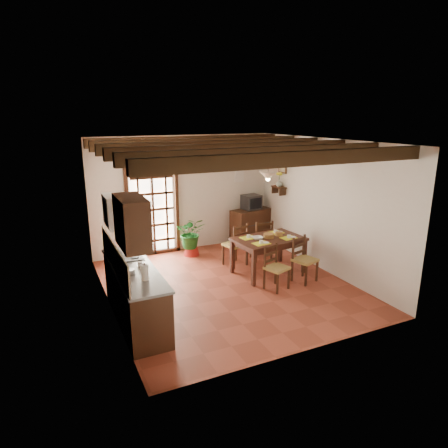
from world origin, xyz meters
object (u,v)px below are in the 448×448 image
kitchen_counter (135,294)px  dining_table (269,242)px  chair_near_right (304,268)px  sideboard (251,226)px  pendant_lamp (268,175)px  chair_far_left (235,252)px  potted_plant (191,232)px  chair_far_right (261,247)px  crt_tv (251,202)px  chair_near_left (276,275)px

kitchen_counter → dining_table: size_ratio=1.49×
chair_near_right → sideboard: chair_near_right is taller
chair_near_right → pendant_lamp: bearing=101.3°
chair_far_left → potted_plant: bearing=-72.7°
pendant_lamp → chair_far_right: bearing=67.5°
crt_tv → chair_far_right: bearing=-115.2°
kitchen_counter → sideboard: size_ratio=2.12×
chair_near_right → potted_plant: potted_plant is taller
chair_near_right → pendant_lamp: pendant_lamp is taller
dining_table → sideboard: (0.67, 1.98, -0.22)m
chair_far_right → dining_table: bearing=77.4°
chair_near_left → potted_plant: potted_plant is taller
chair_near_right → pendant_lamp: (-0.43, 0.79, 1.79)m
pendant_lamp → crt_tv: bearing=70.4°
chair_near_left → pendant_lamp: bearing=53.3°
potted_plant → chair_near_right: bearing=-57.9°
chair_far_left → crt_tv: bearing=-145.5°
dining_table → chair_far_right: (0.27, 0.76, -0.38)m
pendant_lamp → chair_near_left: bearing=-108.0°
chair_near_left → crt_tv: size_ratio=1.82×
crt_tv → sideboard: bearing=82.8°
chair_near_left → sideboard: sideboard is taller
dining_table → chair_near_left: chair_near_left is taller
chair_near_right → chair_far_right: size_ratio=0.96×
chair_far_left → kitchen_counter: bearing=15.7°
pendant_lamp → chair_near_right: bearing=-61.4°
chair_near_right → sideboard: 2.68m
crt_tv → chair_far_left: bearing=-137.6°
kitchen_counter → sideboard: bearing=37.5°
kitchen_counter → chair_near_right: bearing=2.7°
dining_table → chair_near_right: chair_near_right is taller
chair_near_right → chair_far_right: (-0.15, 1.45, 0.01)m
chair_far_left → potted_plant: (-0.66, 1.04, 0.27)m
dining_table → potted_plant: (-1.09, 1.73, -0.10)m
kitchen_counter → crt_tv: (3.68, 2.82, 0.62)m
chair_far_left → pendant_lamp: bearing=111.1°
chair_near_left → chair_near_right: size_ratio=0.95×
dining_table → chair_near_left: size_ratio=1.75×
crt_tv → potted_plant: 1.84m
sideboard → crt_tv: (0.00, -0.01, 0.64)m
chair_far_left → chair_far_right: bearing=171.1°
kitchen_counter → chair_near_left: 2.74m
chair_near_right → chair_far_right: 1.46m
chair_near_left → chair_far_right: 1.62m
chair_near_left → sideboard: (0.95, 2.74, 0.18)m
dining_table → potted_plant: bearing=116.1°
sideboard → crt_tv: bearing=-102.7°
dining_table → chair_far_right: size_ratio=1.59×
chair_far_left → sideboard: 1.70m
crt_tv → potted_plant: bearing=-179.2°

